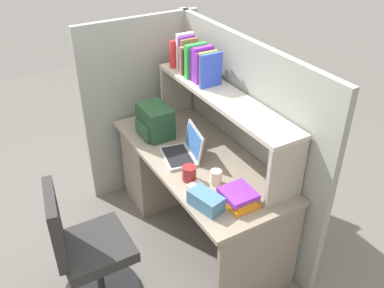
% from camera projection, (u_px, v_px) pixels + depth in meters
% --- Properties ---
extents(ground_plane, '(8.00, 8.00, 0.00)m').
position_uv_depth(ground_plane, '(197.00, 230.00, 3.47)').
color(ground_plane, slate).
extents(desk, '(1.60, 0.70, 0.73)m').
position_uv_depth(desk, '(174.00, 166.00, 3.54)').
color(desk, gray).
rests_on(desk, ground_plane).
extents(cubicle_partition_rear, '(1.84, 0.05, 1.55)m').
position_uv_depth(cubicle_partition_rear, '(241.00, 137.00, 3.22)').
color(cubicle_partition_rear, '#939991').
rests_on(cubicle_partition_rear, ground_plane).
extents(cubicle_partition_left, '(0.05, 1.06, 1.55)m').
position_uv_depth(cubicle_partition_left, '(143.00, 106.00, 3.66)').
color(cubicle_partition_left, '#939991').
rests_on(cubicle_partition_left, ground_plane).
extents(overhead_hutch, '(1.44, 0.28, 0.45)m').
position_uv_depth(overhead_hutch, '(223.00, 107.00, 2.98)').
color(overhead_hutch, '#B3A99C').
rests_on(overhead_hutch, desk).
extents(reference_books_on_shelf, '(0.48, 0.18, 0.28)m').
position_uv_depth(reference_books_on_shelf, '(196.00, 60.00, 3.14)').
color(reference_books_on_shelf, red).
rests_on(reference_books_on_shelf, overhead_hutch).
extents(laptop, '(0.35, 0.30, 0.22)m').
position_uv_depth(laptop, '(184.00, 151.00, 3.05)').
color(laptop, '#B7BABF').
rests_on(laptop, desk).
extents(backpack, '(0.30, 0.23, 0.24)m').
position_uv_depth(backpack, '(155.00, 121.00, 3.28)').
color(backpack, '#264C2D').
rests_on(backpack, desk).
extents(computer_mouse, '(0.07, 0.11, 0.03)m').
position_uv_depth(computer_mouse, '(195.00, 186.00, 2.75)').
color(computer_mouse, silver).
rests_on(computer_mouse, desk).
extents(paper_cup, '(0.08, 0.08, 0.10)m').
position_uv_depth(paper_cup, '(216.00, 177.00, 2.78)').
color(paper_cup, white).
rests_on(paper_cup, desk).
extents(tissue_box, '(0.24, 0.17, 0.10)m').
position_uv_depth(tissue_box, '(206.00, 201.00, 2.57)').
color(tissue_box, teal).
rests_on(tissue_box, desk).
extents(snack_canister, '(0.10, 0.10, 0.10)m').
position_uv_depth(snack_canister, '(189.00, 173.00, 2.81)').
color(snack_canister, maroon).
rests_on(snack_canister, desk).
extents(desk_book_stack, '(0.23, 0.19, 0.09)m').
position_uv_depth(desk_book_stack, '(238.00, 197.00, 2.61)').
color(desk_book_stack, orange).
rests_on(desk_book_stack, desk).
extents(office_chair, '(0.52, 0.52, 0.93)m').
position_uv_depth(office_chair, '(87.00, 256.00, 2.71)').
color(office_chair, black).
rests_on(office_chair, ground_plane).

